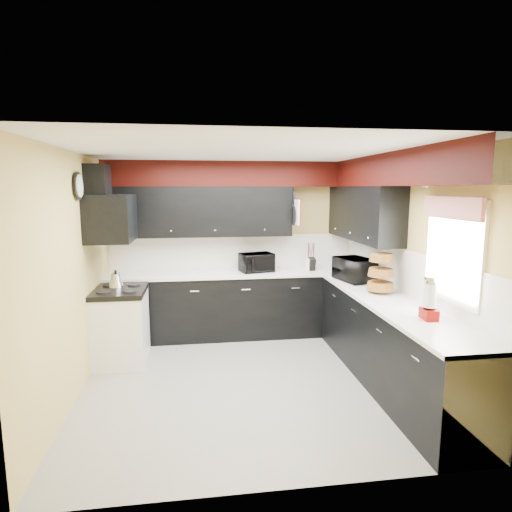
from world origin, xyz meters
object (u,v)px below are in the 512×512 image
at_px(utensil_crock, 311,264).
at_px(knife_block, 312,264).
at_px(toaster_oven, 257,262).
at_px(microwave, 355,269).
at_px(kettle, 116,280).

height_order(utensil_crock, knife_block, knife_block).
bearing_deg(toaster_oven, utensil_crock, -12.70).
height_order(toaster_oven, microwave, microwave).
xyz_separation_m(toaster_oven, utensil_crock, (0.80, 0.01, -0.05)).
bearing_deg(knife_block, kettle, -168.11).
distance_m(knife_block, kettle, 2.72).
xyz_separation_m(microwave, kettle, (-3.02, 0.17, -0.09)).
xyz_separation_m(utensil_crock, kettle, (-2.66, -0.63, -0.03)).
height_order(toaster_oven, knife_block, toaster_oven).
height_order(microwave, knife_block, microwave).
bearing_deg(utensil_crock, kettle, -166.61).
bearing_deg(knife_block, toaster_oven, 176.40).
height_order(toaster_oven, utensil_crock, toaster_oven).
bearing_deg(utensil_crock, toaster_oven, -179.49).
bearing_deg(microwave, utensil_crock, 11.05).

